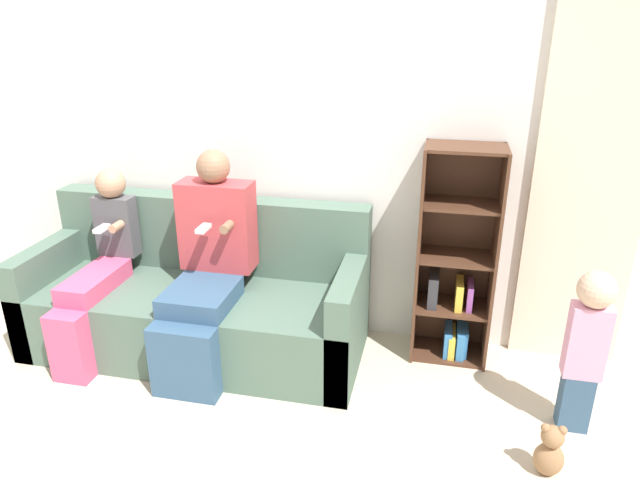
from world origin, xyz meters
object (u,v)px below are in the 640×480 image
at_px(couch, 198,302).
at_px(bookshelf, 455,270).
at_px(adult_seated, 207,261).
at_px(child_seated, 97,267).
at_px(toddler_standing, 586,343).
at_px(teddy_bear, 550,451).

bearing_deg(couch, bookshelf, 9.63).
distance_m(adult_seated, child_seated, 0.71).
relative_size(couch, toddler_standing, 2.35).
xyz_separation_m(couch, teddy_bear, (1.99, -0.69, -0.17)).
bearing_deg(adult_seated, toddler_standing, -5.86).
distance_m(adult_seated, bookshelf, 1.45).
bearing_deg(toddler_standing, child_seated, 176.40).
distance_m(couch, bookshelf, 1.58).
relative_size(child_seated, toddler_standing, 1.25).
distance_m(child_seated, teddy_bear, 2.65).
bearing_deg(couch, adult_seated, -39.72).
xyz_separation_m(toddler_standing, teddy_bear, (-0.17, -0.37, -0.37)).
distance_m(child_seated, bookshelf, 2.14).
bearing_deg(child_seated, teddy_bear, -11.95).
xyz_separation_m(couch, child_seated, (-0.57, -0.15, 0.25)).
distance_m(adult_seated, teddy_bear, 2.01).
bearing_deg(bookshelf, adult_seated, -165.16).
xyz_separation_m(adult_seated, bookshelf, (1.40, 0.37, -0.09)).
bearing_deg(adult_seated, couch, 140.28).
distance_m(toddler_standing, teddy_bear, 0.55).
height_order(couch, bookshelf, bookshelf).
height_order(adult_seated, toddler_standing, adult_seated).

